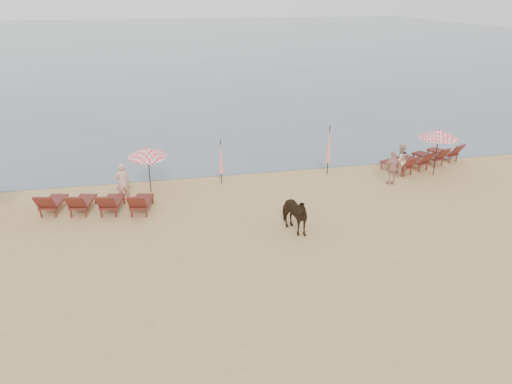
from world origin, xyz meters
The scene contains 12 objects.
ground centered at (0.00, 0.00, 0.00)m, with size 120.00×120.00×0.00m, color tan.
sea centered at (0.00, 80.00, 0.00)m, with size 160.00×140.00×0.06m, color #51606B.
lounger_cluster_left centered at (-6.20, 6.83, 0.47)m, with size 4.59×2.68×0.68m.
lounger_cluster_right centered at (9.67, 9.20, 0.48)m, with size 4.69×3.31×0.68m.
umbrella_open_left_b centered at (-4.01, 8.64, 1.87)m, with size 1.69×1.73×2.16m.
umbrella_open_right centered at (9.48, 7.94, 2.06)m, with size 1.88×1.88×2.29m.
umbrella_closed_left centered at (-0.77, 9.04, 1.31)m, with size 0.26×0.26×2.13m.
umbrella_closed_right centered at (4.48, 9.19, 1.50)m, with size 0.30×0.30×2.43m.
cow centered at (1.06, 3.52, 0.74)m, with size 0.79×1.74×1.47m, color black.
beachgoer_left centered at (-5.14, 7.91, 0.84)m, with size 0.62×0.40×1.69m, color #DEA68A.
beachgoer_right_a centered at (7.77, 8.19, 0.80)m, with size 0.78×0.61×1.61m, color #DBAA89.
beachgoer_right_b centered at (6.90, 7.23, 0.79)m, with size 0.93×0.39×1.59m, color tan.
Camera 1 is at (-3.80, -12.49, 8.40)m, focal length 35.00 mm.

